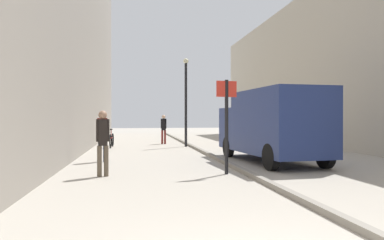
% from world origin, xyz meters
% --- Properties ---
extents(ground_plane, '(80.00, 80.00, 0.00)m').
position_xyz_m(ground_plane, '(0.00, 12.00, 0.00)').
color(ground_plane, '#A8A093').
extents(building_facade_across, '(3.12, 40.00, 8.77)m').
position_xyz_m(building_facade_across, '(9.76, 12.00, 4.39)').
color(building_facade_across, '#BCB29E').
rests_on(building_facade_across, ground_plane).
extents(kerb_strip, '(0.16, 40.00, 0.12)m').
position_xyz_m(kerb_strip, '(1.58, 12.00, 0.06)').
color(kerb_strip, gray).
rests_on(kerb_strip, ground_plane).
extents(pedestrian_main_foreground, '(0.35, 0.23, 1.78)m').
position_xyz_m(pedestrian_main_foreground, '(-2.56, 10.04, 1.03)').
color(pedestrian_main_foreground, '#2D3851').
rests_on(pedestrian_main_foreground, ground_plane).
extents(pedestrian_mid_block, '(0.33, 0.25, 1.73)m').
position_xyz_m(pedestrian_mid_block, '(0.28, 18.26, 1.00)').
color(pedestrian_mid_block, maroon).
rests_on(pedestrian_mid_block, ground_plane).
extents(pedestrian_far_crossing, '(0.34, 0.23, 1.75)m').
position_xyz_m(pedestrian_far_crossing, '(-2.27, 6.80, 1.01)').
color(pedestrian_far_crossing, brown).
rests_on(pedestrian_far_crossing, ground_plane).
extents(delivery_van, '(2.40, 5.50, 2.49)m').
position_xyz_m(delivery_van, '(3.29, 8.99, 1.33)').
color(delivery_van, navy).
rests_on(delivery_van, ground_plane).
extents(street_sign_post, '(0.60, 0.14, 2.60)m').
position_xyz_m(street_sign_post, '(1.06, 6.64, 1.55)').
color(street_sign_post, black).
rests_on(street_sign_post, ground_plane).
extents(lamp_post, '(0.28, 0.28, 4.76)m').
position_xyz_m(lamp_post, '(1.31, 16.12, 2.72)').
color(lamp_post, black).
rests_on(lamp_post, ground_plane).
extents(bicycle_leaning, '(0.14, 1.77, 0.98)m').
position_xyz_m(bicycle_leaning, '(-2.62, 16.26, 0.38)').
color(bicycle_leaning, black).
rests_on(bicycle_leaning, ground_plane).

